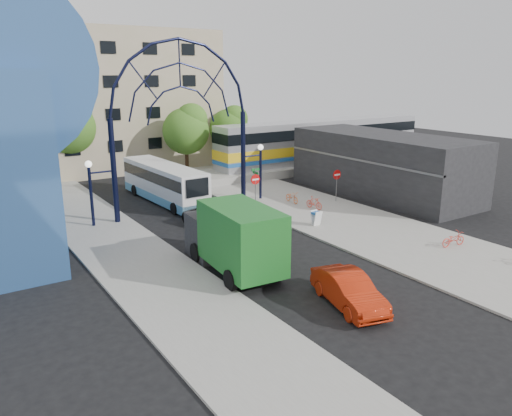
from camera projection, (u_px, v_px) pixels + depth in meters
ground at (307, 275)px, 25.00m from camera, size 120.00×120.00×0.00m
sidewalk_east at (364, 228)px, 32.46m from camera, size 8.00×56.00×0.12m
plaza_west at (140, 264)px, 26.36m from camera, size 5.00×50.00×0.12m
gateway_arch at (181, 92)px, 34.01m from camera, size 13.64×0.44×12.10m
stop_sign at (255, 182)px, 36.68m from camera, size 0.80×0.07×2.50m
do_not_enter_sign at (337, 178)px, 38.38m from camera, size 0.76×0.07×2.48m
street_name_sign at (255, 179)px, 37.34m from camera, size 0.70×0.70×2.80m
sandwich_board at (316, 216)px, 32.59m from camera, size 0.55×0.61×0.99m
commercial_block_east at (383, 165)px, 40.90m from camera, size 6.00×16.00×5.00m
apartment_block at (113, 100)px, 52.36m from camera, size 20.00×12.10×14.00m
train_platform at (323, 164)px, 53.24m from camera, size 32.00×5.00×0.80m
train_car at (323, 140)px, 52.58m from camera, size 25.10×3.05×4.20m
tree_north_a at (187, 128)px, 47.91m from camera, size 4.48×4.48×7.00m
tree_north_b at (69, 124)px, 45.63m from camera, size 5.12×5.12×8.00m
tree_north_c at (230, 126)px, 52.79m from camera, size 4.16×4.16×6.50m
city_bus at (164, 182)px, 38.93m from camera, size 2.86×10.71×2.91m
green_truck at (233, 237)px, 25.22m from camera, size 3.17×7.24×3.56m
black_suv at (213, 218)px, 32.62m from camera, size 3.17×4.79×1.22m
red_sedan at (349, 290)px, 21.54m from camera, size 2.60×4.74×1.48m
bike_near_a at (292, 197)px, 38.37m from camera, size 0.69×1.67×0.86m
bike_near_b at (314, 203)px, 36.58m from camera, size 0.63×1.56×0.91m
bike_far_a at (453, 239)px, 28.72m from camera, size 1.71×0.80×0.86m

